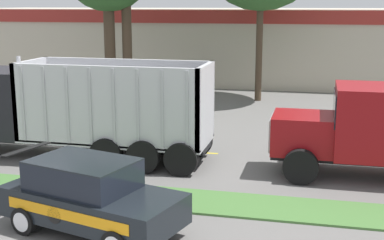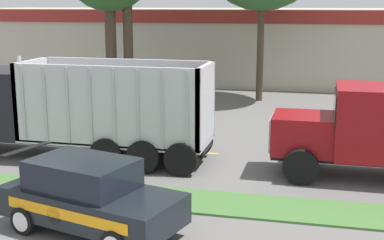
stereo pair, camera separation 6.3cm
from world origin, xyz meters
name	(u,v)px [view 2 (the right image)]	position (x,y,z in m)	size (l,w,h in m)	color
grass_verge	(162,198)	(0.00, 6.38, 0.03)	(120.00, 1.73, 0.06)	#477538
centre_line_3	(51,143)	(-5.93, 11.25, 0.00)	(2.40, 0.14, 0.01)	yellow
centre_line_4	(186,152)	(-0.53, 11.25, 0.00)	(2.40, 0.14, 0.01)	yellow
centre_line_5	(339,161)	(4.87, 11.25, 0.00)	(2.40, 0.14, 0.01)	yellow
dump_truck_mid	(28,111)	(-5.89, 9.67, 1.58)	(11.38, 2.61, 3.59)	black
rally_car	(89,195)	(-1.05, 3.99, 0.89)	(4.63, 2.97, 1.77)	black
store_building_backdrop	(195,42)	(-5.05, 31.98, 2.47)	(34.60, 12.10, 4.94)	#BCB29E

